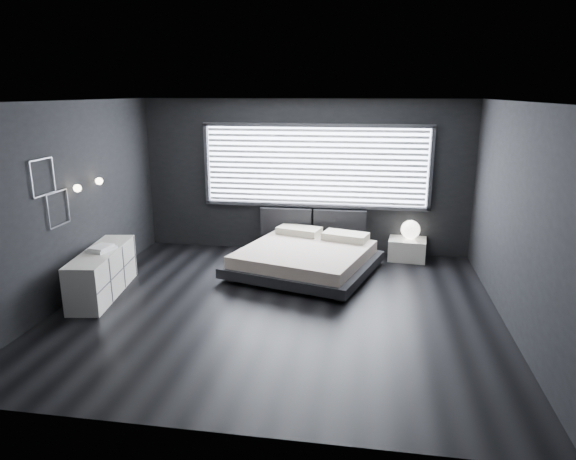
# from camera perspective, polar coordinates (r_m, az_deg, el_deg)

# --- Properties ---
(room) EXTENTS (6.04, 6.00, 2.80)m
(room) POSITION_cam_1_polar(r_m,az_deg,el_deg) (6.79, -1.14, 2.22)
(room) COLOR black
(room) RESTS_ON ground
(window) EXTENTS (4.14, 0.09, 1.52)m
(window) POSITION_cam_1_polar(r_m,az_deg,el_deg) (9.35, 3.04, 7.08)
(window) COLOR white
(window) RESTS_ON ground
(headboard) EXTENTS (1.96, 0.16, 0.52)m
(headboard) POSITION_cam_1_polar(r_m,az_deg,el_deg) (9.50, 2.77, 0.82)
(headboard) COLOR black
(headboard) RESTS_ON ground
(sconce_near) EXTENTS (0.18, 0.11, 0.11)m
(sconce_near) POSITION_cam_1_polar(r_m,az_deg,el_deg) (7.83, -22.38, 4.32)
(sconce_near) COLOR silver
(sconce_near) RESTS_ON ground
(sconce_far) EXTENTS (0.18, 0.11, 0.11)m
(sconce_far) POSITION_cam_1_polar(r_m,az_deg,el_deg) (8.34, -20.27, 5.12)
(sconce_far) COLOR silver
(sconce_far) RESTS_ON ground
(wall_art_upper) EXTENTS (0.01, 0.48, 0.48)m
(wall_art_upper) POSITION_cam_1_polar(r_m,az_deg,el_deg) (7.35, -25.59, 5.31)
(wall_art_upper) COLOR #47474C
(wall_art_upper) RESTS_ON ground
(wall_art_lower) EXTENTS (0.01, 0.48, 0.48)m
(wall_art_lower) POSITION_cam_1_polar(r_m,az_deg,el_deg) (7.63, -24.15, 2.18)
(wall_art_lower) COLOR #47474C
(wall_art_lower) RESTS_ON ground
(bed) EXTENTS (2.63, 2.56, 0.56)m
(bed) POSITION_cam_1_polar(r_m,az_deg,el_deg) (8.51, 1.96, -3.07)
(bed) COLOR black
(bed) RESTS_ON ground
(nightstand) EXTENTS (0.70, 0.60, 0.38)m
(nightstand) POSITION_cam_1_polar(r_m,az_deg,el_deg) (9.44, 13.09, -2.07)
(nightstand) COLOR silver
(nightstand) RESTS_ON ground
(orb_lamp) EXTENTS (0.34, 0.34, 0.34)m
(orb_lamp) POSITION_cam_1_polar(r_m,az_deg,el_deg) (9.37, 13.45, 0.04)
(orb_lamp) COLOR white
(orb_lamp) RESTS_ON nightstand
(dresser) EXTENTS (0.71, 1.74, 0.68)m
(dresser) POSITION_cam_1_polar(r_m,az_deg,el_deg) (8.06, -19.88, -4.45)
(dresser) COLOR silver
(dresser) RESTS_ON ground
(book_stack) EXTENTS (0.36, 0.42, 0.08)m
(book_stack) POSITION_cam_1_polar(r_m,az_deg,el_deg) (7.94, -20.03, -1.93)
(book_stack) COLOR white
(book_stack) RESTS_ON dresser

